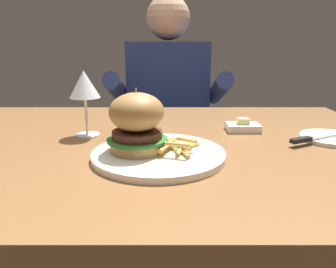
{
  "coord_description": "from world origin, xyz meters",
  "views": [
    {
      "loc": [
        0.04,
        -0.78,
        0.98
      ],
      "look_at": [
        0.04,
        -0.09,
        0.78
      ],
      "focal_mm": 35.0,
      "sensor_mm": 36.0,
      "label": 1
    }
  ],
  "objects_px": {
    "butter_dish": "(243,127)",
    "main_plate": "(159,154)",
    "table_knife": "(318,137)",
    "diner_person": "(168,133)",
    "bread_plate": "(331,138)",
    "burger_sandwich": "(137,122)",
    "wine_glass": "(84,86)"
  },
  "relations": [
    {
      "from": "butter_dish",
      "to": "main_plate",
      "type": "bearing_deg",
      "value": -136.17
    },
    {
      "from": "table_knife",
      "to": "diner_person",
      "type": "relative_size",
      "value": 0.17
    },
    {
      "from": "main_plate",
      "to": "diner_person",
      "type": "distance_m",
      "value": 0.86
    },
    {
      "from": "diner_person",
      "to": "table_knife",
      "type": "bearing_deg",
      "value": -63.32
    },
    {
      "from": "main_plate",
      "to": "bread_plate",
      "type": "bearing_deg",
      "value": 16.89
    },
    {
      "from": "main_plate",
      "to": "burger_sandwich",
      "type": "distance_m",
      "value": 0.08
    },
    {
      "from": "bread_plate",
      "to": "diner_person",
      "type": "relative_size",
      "value": 0.13
    },
    {
      "from": "wine_glass",
      "to": "bread_plate",
      "type": "xyz_separation_m",
      "value": [
        0.62,
        -0.04,
        -0.12
      ]
    },
    {
      "from": "burger_sandwich",
      "to": "bread_plate",
      "type": "bearing_deg",
      "value": 14.76
    },
    {
      "from": "bread_plate",
      "to": "butter_dish",
      "type": "relative_size",
      "value": 1.67
    },
    {
      "from": "butter_dish",
      "to": "diner_person",
      "type": "xyz_separation_m",
      "value": [
        -0.21,
        0.62,
        -0.19
      ]
    },
    {
      "from": "burger_sandwich",
      "to": "butter_dish",
      "type": "relative_size",
      "value": 1.49
    },
    {
      "from": "main_plate",
      "to": "bread_plate",
      "type": "xyz_separation_m",
      "value": [
        0.43,
        0.13,
        -0.0
      ]
    },
    {
      "from": "wine_glass",
      "to": "diner_person",
      "type": "bearing_deg",
      "value": 72.26
    },
    {
      "from": "main_plate",
      "to": "table_knife",
      "type": "relative_size",
      "value": 1.44
    },
    {
      "from": "wine_glass",
      "to": "butter_dish",
      "type": "bearing_deg",
      "value": 6.48
    },
    {
      "from": "main_plate",
      "to": "table_knife",
      "type": "bearing_deg",
      "value": 15.57
    },
    {
      "from": "butter_dish",
      "to": "wine_glass",
      "type": "bearing_deg",
      "value": -173.52
    },
    {
      "from": "bread_plate",
      "to": "table_knife",
      "type": "relative_size",
      "value": 0.76
    },
    {
      "from": "table_knife",
      "to": "wine_glass",
      "type": "bearing_deg",
      "value": 173.76
    },
    {
      "from": "diner_person",
      "to": "bread_plate",
      "type": "bearing_deg",
      "value": -59.78
    },
    {
      "from": "wine_glass",
      "to": "table_knife",
      "type": "xyz_separation_m",
      "value": [
        0.58,
        -0.06,
        -0.12
      ]
    },
    {
      "from": "butter_dish",
      "to": "diner_person",
      "type": "distance_m",
      "value": 0.68
    },
    {
      "from": "main_plate",
      "to": "diner_person",
      "type": "bearing_deg",
      "value": 88.6
    },
    {
      "from": "table_knife",
      "to": "butter_dish",
      "type": "xyz_separation_m",
      "value": [
        -0.16,
        0.11,
        -0.0
      ]
    },
    {
      "from": "burger_sandwich",
      "to": "bread_plate",
      "type": "relative_size",
      "value": 0.89
    },
    {
      "from": "wine_glass",
      "to": "diner_person",
      "type": "xyz_separation_m",
      "value": [
        0.21,
        0.67,
        -0.31
      ]
    },
    {
      "from": "table_knife",
      "to": "diner_person",
      "type": "height_order",
      "value": "diner_person"
    },
    {
      "from": "bread_plate",
      "to": "burger_sandwich",
      "type": "bearing_deg",
      "value": -165.24
    },
    {
      "from": "main_plate",
      "to": "table_knife",
      "type": "xyz_separation_m",
      "value": [
        0.39,
        0.11,
        0.01
      ]
    },
    {
      "from": "wine_glass",
      "to": "table_knife",
      "type": "height_order",
      "value": "wine_glass"
    },
    {
      "from": "main_plate",
      "to": "butter_dish",
      "type": "bearing_deg",
      "value": 43.83
    }
  ]
}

